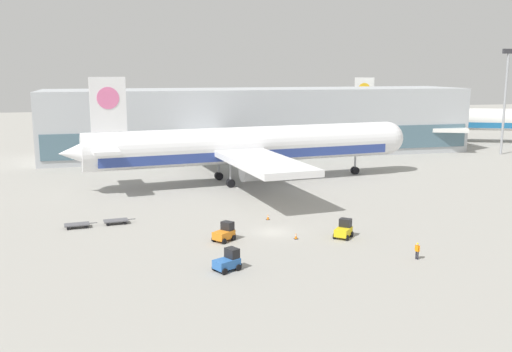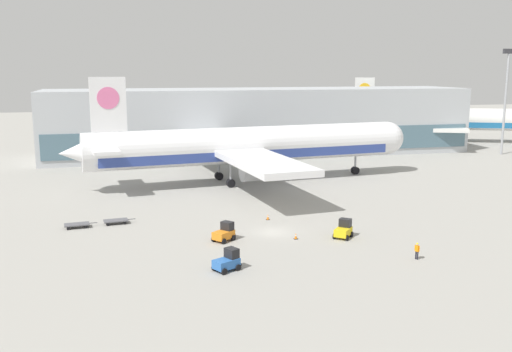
{
  "view_description": "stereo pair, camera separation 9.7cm",
  "coord_description": "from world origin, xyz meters",
  "views": [
    {
      "loc": [
        -16.69,
        -59.77,
        18.11
      ],
      "look_at": [
        1.17,
        13.15,
        4.0
      ],
      "focal_mm": 40.0,
      "sensor_mm": 36.0,
      "label": 1
    },
    {
      "loc": [
        -16.59,
        -59.79,
        18.11
      ],
      "look_at": [
        1.17,
        13.15,
        4.0
      ],
      "focal_mm": 40.0,
      "sensor_mm": 36.0,
      "label": 2
    }
  ],
  "objects": [
    {
      "name": "traffic_cone_near",
      "position": [
        0.77,
        5.39,
        0.33
      ],
      "size": [
        0.4,
        0.4,
        0.68
      ],
      "color": "black",
      "rests_on": "ground_plane"
    },
    {
      "name": "traffic_cone_far",
      "position": [
        1.64,
        -3.14,
        0.33
      ],
      "size": [
        0.4,
        0.4,
        0.67
      ],
      "color": "black",
      "rests_on": "ground_plane"
    },
    {
      "name": "ground_crew_near",
      "position": [
        10.98,
        -12.29,
        0.97
      ],
      "size": [
        0.35,
        0.53,
        1.66
      ],
      "rotation": [
        0.0,
        0.0,
        5.14
      ],
      "color": "black",
      "rests_on": "ground_plane"
    },
    {
      "name": "baggage_tug_mid",
      "position": [
        -5.96,
        -1.87,
        0.88
      ],
      "size": [
        2.78,
        2.67,
        2.0
      ],
      "rotation": [
        0.0,
        0.0,
        0.69
      ],
      "color": "orange",
      "rests_on": "ground_plane"
    },
    {
      "name": "airplane_main",
      "position": [
        3.12,
        29.13,
        5.84
      ],
      "size": [
        57.98,
        48.6,
        17.0
      ],
      "rotation": [
        0.0,
        0.0,
        0.12
      ],
      "color": "white",
      "rests_on": "ground_plane"
    },
    {
      "name": "ground_plane",
      "position": [
        0.0,
        0.0,
        0.0
      ],
      "size": [
        400.0,
        400.0,
        0.0
      ],
      "primitive_type": "plane",
      "color": "#9E9B93"
    },
    {
      "name": "baggage_tug_foreground",
      "position": [
        -7.36,
        -10.96,
        0.88
      ],
      "size": [
        2.81,
        2.49,
        2.0
      ],
      "rotation": [
        0.0,
        0.0,
        0.49
      ],
      "color": "#2D66B7",
      "rests_on": "ground_plane"
    },
    {
      "name": "baggage_dolly_lead",
      "position": [
        -21.67,
        7.11,
        0.39
      ],
      "size": [
        3.76,
        1.78,
        0.48
      ],
      "rotation": [
        0.0,
        0.0,
        0.1
      ],
      "color": "#56565B",
      "rests_on": "ground_plane"
    },
    {
      "name": "baggage_tug_far",
      "position": [
        6.9,
        -3.79,
        0.88
      ],
      "size": [
        2.69,
        2.77,
        2.0
      ],
      "rotation": [
        0.0,
        0.0,
        0.86
      ],
      "color": "yellow",
      "rests_on": "ground_plane"
    },
    {
      "name": "light_mast",
      "position": [
        63.66,
        45.93,
        12.97
      ],
      "size": [
        2.8,
        0.5,
        22.29
      ],
      "color": "#9EA0A5",
      "rests_on": "ground_plane"
    },
    {
      "name": "baggage_dolly_second",
      "position": [
        -17.27,
        7.81,
        0.39
      ],
      "size": [
        3.76,
        1.78,
        0.48
      ],
      "rotation": [
        0.0,
        0.0,
        0.1
      ],
      "color": "#56565B",
      "rests_on": "ground_plane"
    },
    {
      "name": "terminal_building",
      "position": [
        13.42,
        59.5,
        6.99
      ],
      "size": [
        90.0,
        18.2,
        14.0
      ],
      "color": "#B2B7BC",
      "rests_on": "ground_plane"
    },
    {
      "name": "airplane_distant",
      "position": [
        63.48,
        68.92,
        5.5
      ],
      "size": [
        51.49,
        44.52,
        16.0
      ],
      "rotation": [
        0.0,
        0.0,
        -0.4
      ],
      "color": "white",
      "rests_on": "ground_plane"
    }
  ]
}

